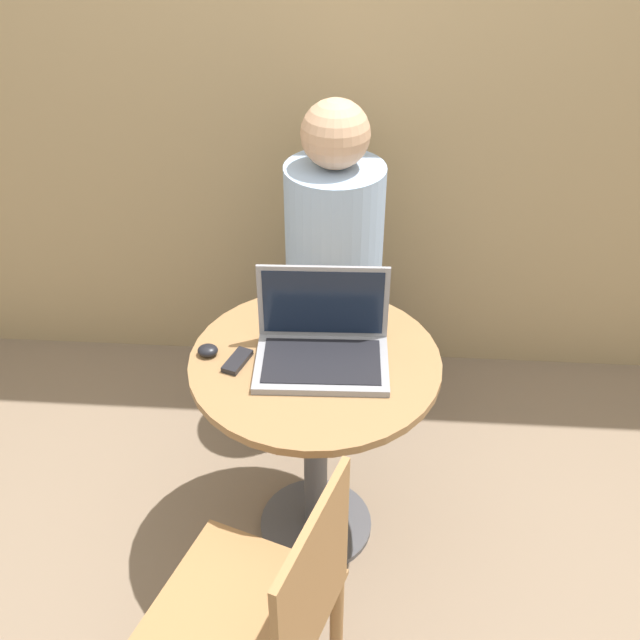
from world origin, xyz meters
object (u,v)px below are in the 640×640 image
(chair_empty, at_px, (266,615))
(person_seated, at_px, (332,286))
(laptop, at_px, (322,343))
(cell_phone, at_px, (237,361))

(chair_empty, bearing_deg, person_seated, 86.14)
(laptop, distance_m, cell_phone, 0.24)
(chair_empty, height_order, person_seated, person_seated)
(cell_phone, relative_size, chair_empty, 0.14)
(cell_phone, height_order, person_seated, person_seated)
(laptop, relative_size, cell_phone, 3.26)
(cell_phone, bearing_deg, laptop, 9.57)
(chair_empty, relative_size, person_seated, 0.68)
(person_seated, bearing_deg, laptop, -89.57)
(cell_phone, xyz_separation_m, person_seated, (0.23, 0.70, -0.20))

